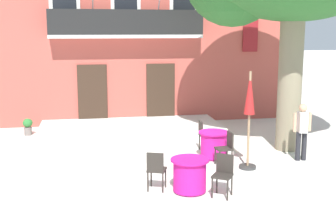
# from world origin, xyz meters

# --- Properties ---
(ground_plane) EXTENTS (120.00, 120.00, 0.00)m
(ground_plane) POSITION_xyz_m (0.00, 0.00, 0.00)
(ground_plane) COLOR silver
(building_facade) EXTENTS (13.00, 5.09, 7.50)m
(building_facade) POSITION_xyz_m (-0.71, 6.99, 3.75)
(building_facade) COLOR #B24C42
(building_facade) RESTS_ON ground
(entrance_step_platform) EXTENTS (6.37, 2.65, 0.25)m
(entrance_step_platform) POSITION_xyz_m (-0.71, 3.67, 0.12)
(entrance_step_platform) COLOR silver
(entrance_step_platform) RESTS_ON ground
(cafe_table_near_tree) EXTENTS (0.86, 0.86, 0.76)m
(cafe_table_near_tree) POSITION_xyz_m (0.02, -2.47, 0.39)
(cafe_table_near_tree) COLOR #DB1984
(cafe_table_near_tree) RESTS_ON ground
(cafe_chair_near_tree_0) EXTENTS (0.52, 0.52, 0.91)m
(cafe_chair_near_tree_0) POSITION_xyz_m (-0.71, -2.28, 0.53)
(cafe_chair_near_tree_0) COLOR #2D2823
(cafe_chair_near_tree_0) RESTS_ON ground
(cafe_chair_near_tree_1) EXTENTS (0.55, 0.55, 0.91)m
(cafe_chair_near_tree_1) POSITION_xyz_m (0.69, -2.83, 0.53)
(cafe_chair_near_tree_1) COLOR #2D2823
(cafe_chair_near_tree_1) RESTS_ON ground
(cafe_table_middle) EXTENTS (0.86, 0.86, 0.76)m
(cafe_table_middle) POSITION_xyz_m (1.28, -0.04, 0.39)
(cafe_table_middle) COLOR #DB1984
(cafe_table_middle) RESTS_ON ground
(cafe_chair_middle_0) EXTENTS (0.43, 0.43, 0.91)m
(cafe_chair_middle_0) POSITION_xyz_m (1.41, -0.79, 0.53)
(cafe_chair_middle_0) COLOR #2D2823
(cafe_chair_middle_0) RESTS_ON ground
(cafe_chair_middle_1) EXTENTS (0.40, 0.40, 0.91)m
(cafe_chair_middle_1) POSITION_xyz_m (1.20, 0.70, 0.53)
(cafe_chair_middle_1) COLOR #2D2823
(cafe_chair_middle_1) RESTS_ON ground
(cafe_umbrella) EXTENTS (0.44, 0.44, 2.55)m
(cafe_umbrella) POSITION_xyz_m (1.89, -1.12, 1.67)
(cafe_umbrella) COLOR #997A56
(cafe_umbrella) RESTS_ON ground
(ground_planter_left) EXTENTS (0.33, 0.33, 0.58)m
(ground_planter_left) POSITION_xyz_m (-4.24, 3.71, 0.33)
(ground_planter_left) COLOR slate
(ground_planter_left) RESTS_ON ground
(pedestrian_near_entrance) EXTENTS (0.53, 0.37, 1.59)m
(pedestrian_near_entrance) POSITION_xyz_m (3.61, -0.68, 0.90)
(pedestrian_near_entrance) COLOR #232328
(pedestrian_near_entrance) RESTS_ON ground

